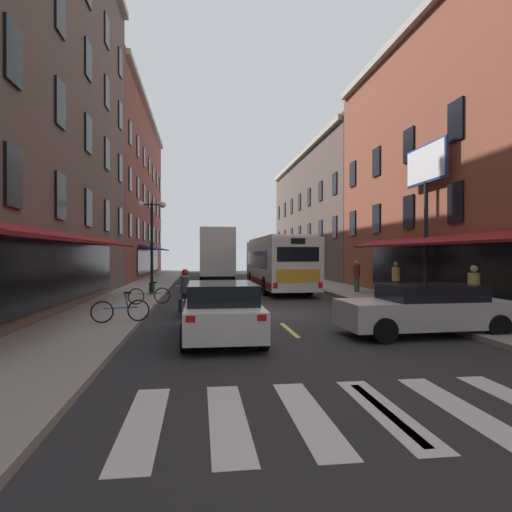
{
  "coord_description": "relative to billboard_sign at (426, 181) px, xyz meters",
  "views": [
    {
      "loc": [
        -2.57,
        -15.75,
        2.2
      ],
      "look_at": [
        0.45,
        7.36,
        2.09
      ],
      "focal_mm": 30.37,
      "sensor_mm": 36.0,
      "label": 1
    }
  ],
  "objects": [
    {
      "name": "pedestrian_near",
      "position": [
        -1.13,
        5.25,
        -4.3
      ],
      "size": [
        0.52,
        0.4,
        1.71
      ],
      "rotation": [
        0.0,
        0.0,
        4.4
      ],
      "color": "#33663F",
      "rests_on": "sidewalk_right"
    },
    {
      "name": "pedestrian_rear",
      "position": [
        -0.99,
        -4.72,
        -4.33
      ],
      "size": [
        0.36,
        0.36,
        1.7
      ],
      "rotation": [
        0.0,
        0.0,
        2.69
      ],
      "color": "#4C4C51",
      "rests_on": "sidewalk_right"
    },
    {
      "name": "sidewalk_left",
      "position": [
        -12.95,
        -1.65,
        -5.27
      ],
      "size": [
        3.0,
        80.0,
        0.14
      ],
      "primitive_type": "cube",
      "color": "gray",
      "rests_on": "ground"
    },
    {
      "name": "box_truck",
      "position": [
        -8.36,
        14.98,
        -3.27
      ],
      "size": [
        2.55,
        7.79,
        4.01
      ],
      "color": "#B21E19",
      "rests_on": "ground"
    },
    {
      "name": "sedan_near",
      "position": [
        -9.05,
        -6.08,
        -4.61
      ],
      "size": [
        1.99,
        4.6,
        1.45
      ],
      "color": "silver",
      "rests_on": "ground"
    },
    {
      "name": "ground_plane",
      "position": [
        -7.05,
        -1.65,
        -5.39
      ],
      "size": [
        34.8,
        80.0,
        0.1
      ],
      "primitive_type": "cube",
      "color": "#28282B"
    },
    {
      "name": "billboard_sign",
      "position": [
        0.0,
        0.0,
        0.0
      ],
      "size": [
        0.4,
        3.19,
        6.74
      ],
      "color": "black",
      "rests_on": "sidewalk_right"
    },
    {
      "name": "motorcycle_rider",
      "position": [
        -10.13,
        -1.85,
        -4.63
      ],
      "size": [
        0.62,
        2.07,
        1.66
      ],
      "color": "black",
      "rests_on": "ground"
    },
    {
      "name": "bicycle_mid",
      "position": [
        -11.98,
        -3.95,
        -4.84
      ],
      "size": [
        1.68,
        0.56,
        0.91
      ],
      "color": "black",
      "rests_on": "sidewalk_left"
    },
    {
      "name": "transit_bus",
      "position": [
        -4.95,
        8.32,
        -3.68
      ],
      "size": [
        2.67,
        11.06,
        3.17
      ],
      "color": "silver",
      "rests_on": "ground"
    },
    {
      "name": "pedestrian_mid",
      "position": [
        -0.71,
        1.35,
        -4.33
      ],
      "size": [
        0.36,
        0.36,
        1.7
      ],
      "rotation": [
        0.0,
        0.0,
        6.13
      ],
      "color": "black",
      "rests_on": "sidewalk_right"
    },
    {
      "name": "sedan_mid",
      "position": [
        -8.19,
        24.74,
        -4.68
      ],
      "size": [
        1.98,
        4.56,
        1.26
      ],
      "color": "maroon",
      "rests_on": "ground"
    },
    {
      "name": "sedan_far",
      "position": [
        -3.55,
        -6.41,
        -4.63
      ],
      "size": [
        4.62,
        2.09,
        1.37
      ],
      "color": "silver",
      "rests_on": "ground"
    },
    {
      "name": "crosswalk_near",
      "position": [
        -7.05,
        -11.65,
        -5.34
      ],
      "size": [
        7.1,
        2.8,
        0.01
      ],
      "color": "silver",
      "rests_on": "ground"
    },
    {
      "name": "street_lamp_twin",
      "position": [
        -12.04,
        5.15,
        -2.56
      ],
      "size": [
        1.42,
        0.32,
        4.73
      ],
      "color": "black",
      "rests_on": "sidewalk_left"
    },
    {
      "name": "sidewalk_right",
      "position": [
        -1.15,
        -1.65,
        -5.27
      ],
      "size": [
        3.0,
        80.0,
        0.14
      ],
      "primitive_type": "cube",
      "color": "gray",
      "rests_on": "ground"
    },
    {
      "name": "bicycle_near",
      "position": [
        -11.67,
        0.76,
        -4.84
      ],
      "size": [
        1.69,
        0.51,
        0.91
      ],
      "color": "black",
      "rests_on": "sidewalk_left"
    },
    {
      "name": "lane_centre_dashes",
      "position": [
        -7.05,
        -1.9,
        -5.34
      ],
      "size": [
        0.14,
        73.9,
        0.01
      ],
      "color": "#DBCC4C",
      "rests_on": "ground"
    }
  ]
}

